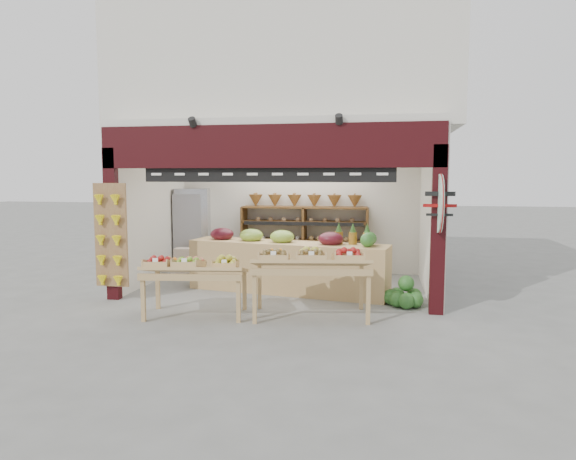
% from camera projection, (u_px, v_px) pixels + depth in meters
% --- Properties ---
extents(ground, '(60.00, 60.00, 0.00)m').
position_uv_depth(ground, '(278.00, 292.00, 9.62)').
color(ground, slate).
rests_on(ground, ground).
extents(shop_structure, '(6.36, 5.12, 5.40)m').
position_uv_depth(shop_structure, '(293.00, 92.00, 10.79)').
color(shop_structure, beige).
rests_on(shop_structure, ground).
extents(banana_board, '(0.60, 0.15, 1.80)m').
position_uv_depth(banana_board, '(110.00, 237.00, 8.85)').
color(banana_board, olive).
rests_on(banana_board, ground).
extents(gift_sign, '(0.04, 0.93, 0.92)m').
position_uv_depth(gift_sign, '(440.00, 204.00, 7.83)').
color(gift_sign, silver).
rests_on(gift_sign, ground).
extents(back_shelving, '(2.82, 0.46, 1.76)m').
position_uv_depth(back_shelving, '(304.00, 223.00, 11.40)').
color(back_shelving, brown).
rests_on(back_shelving, ground).
extents(refrigerator, '(0.88, 0.88, 1.89)m').
position_uv_depth(refrigerator, '(193.00, 230.00, 11.72)').
color(refrigerator, '#B1B3B8').
rests_on(refrigerator, ground).
extents(cardboard_stack, '(1.00, 0.73, 0.65)m').
position_uv_depth(cardboard_stack, '(194.00, 267.00, 10.91)').
color(cardboard_stack, silver).
rests_on(cardboard_stack, ground).
extents(mid_counter, '(3.84, 1.37, 1.17)m').
position_uv_depth(mid_counter, '(287.00, 265.00, 9.58)').
color(mid_counter, tan).
rests_on(mid_counter, ground).
extents(display_table_left, '(1.65, 1.07, 0.99)m').
position_uv_depth(display_table_left, '(189.00, 267.00, 7.97)').
color(display_table_left, tan).
rests_on(display_table_left, ground).
extents(display_table_right, '(1.91, 1.25, 1.12)m').
position_uv_depth(display_table_right, '(311.00, 260.00, 7.89)').
color(display_table_right, tan).
rests_on(display_table_right, ground).
extents(watermelon_pile, '(0.66, 0.66, 0.51)m').
position_uv_depth(watermelon_pile, '(404.00, 296.00, 8.58)').
color(watermelon_pile, '#20501A').
rests_on(watermelon_pile, ground).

